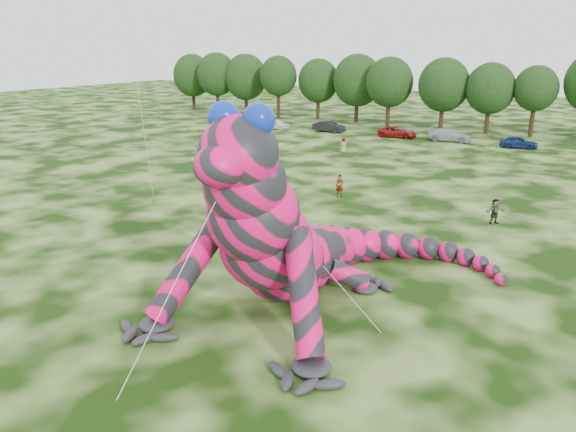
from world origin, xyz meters
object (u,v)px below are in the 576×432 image
(car_4, at_px, (519,142))
(spectator_5, at_px, (495,211))
(tree_9, at_px, (534,101))
(tree_0, at_px, (193,82))
(tree_8, at_px, (489,98))
(tree_6, at_px, (389,92))
(spectator_4, at_px, (343,145))
(tree_3, at_px, (278,87))
(tree_7, at_px, (443,94))
(car_2, at_px, (398,132))
(tree_4, at_px, (318,89))
(car_0, at_px, (276,124))
(tree_5, at_px, (357,88))
(tree_1, at_px, (217,83))
(spectator_0, at_px, (340,186))
(car_1, at_px, (329,127))
(inflatable_gecko, at_px, (295,197))
(car_3, at_px, (449,135))
(tree_2, at_px, (246,84))

(car_4, xyz_separation_m, spectator_5, (3.40, -29.72, 0.13))
(tree_9, bearing_deg, tree_0, 178.05)
(tree_8, distance_m, spectator_5, 39.96)
(tree_6, bearing_deg, spectator_4, -81.25)
(tree_3, xyz_separation_m, spectator_5, (40.35, -38.88, -3.90))
(tree_7, xyz_separation_m, car_2, (-2.89, -8.55, -4.07))
(tree_4, height_order, car_0, tree_4)
(car_0, xyz_separation_m, spectator_4, (15.31, -11.07, 0.13))
(tree_5, bearing_deg, spectator_4, -68.93)
(tree_1, height_order, spectator_0, tree_1)
(tree_8, height_order, car_1, tree_8)
(tree_6, relative_size, spectator_4, 5.78)
(tree_9, bearing_deg, inflatable_gecko, -92.33)
(tree_4, xyz_separation_m, car_1, (7.37, -10.80, -3.81))
(tree_3, relative_size, car_3, 1.85)
(tree_7, height_order, car_3, tree_7)
(tree_5, height_order, spectator_5, tree_5)
(tree_1, xyz_separation_m, tree_6, (30.80, -1.37, -0.16))
(tree_9, relative_size, car_2, 1.81)
(tree_1, relative_size, tree_4, 1.08)
(tree_1, xyz_separation_m, tree_2, (5.34, 0.71, -0.08))
(tree_2, height_order, tree_4, tree_2)
(tree_5, relative_size, car_1, 2.25)
(tree_6, bearing_deg, spectator_0, -74.03)
(tree_0, height_order, spectator_0, tree_0)
(car_4, bearing_deg, tree_2, 69.07)
(tree_0, relative_size, tree_7, 1.00)
(inflatable_gecko, bearing_deg, car_1, 111.26)
(tree_3, distance_m, car_3, 30.48)
(tree_2, bearing_deg, tree_6, -4.67)
(car_3, height_order, spectator_4, spectator_4)
(inflatable_gecko, relative_size, spectator_0, 10.64)
(spectator_4, bearing_deg, tree_2, -70.94)
(tree_6, distance_m, car_4, 21.13)
(tree_6, relative_size, car_1, 2.18)
(car_4, bearing_deg, tree_6, 57.82)
(tree_4, bearing_deg, tree_1, -177.98)
(tree_9, distance_m, car_1, 25.43)
(tree_4, bearing_deg, tree_3, -164.86)
(tree_4, bearing_deg, spectator_0, -60.06)
(tree_5, height_order, spectator_0, tree_5)
(inflatable_gecko, bearing_deg, tree_4, 113.19)
(inflatable_gecko, xyz_separation_m, spectator_4, (-13.14, 32.90, -3.76))
(tree_4, relative_size, car_4, 2.25)
(tree_1, height_order, car_4, tree_1)
(tree_4, height_order, tree_8, tree_4)
(tree_4, relative_size, car_0, 2.23)
(car_0, height_order, spectator_4, spectator_4)
(inflatable_gecko, relative_size, tree_6, 1.93)
(car_0, relative_size, car_1, 0.93)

